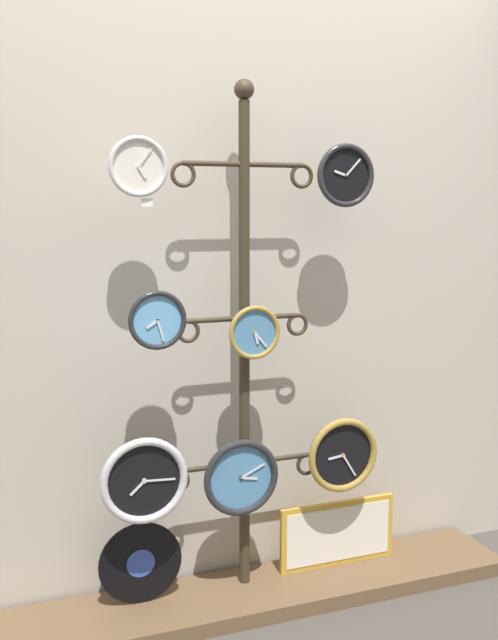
{
  "coord_description": "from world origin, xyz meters",
  "views": [
    {
      "loc": [
        -0.98,
        -2.21,
        1.55
      ],
      "look_at": [
        0.0,
        0.36,
        1.13
      ],
      "focal_mm": 42.0,
      "sensor_mm": 36.0,
      "label": 1
    }
  ],
  "objects_px": {
    "picture_frame": "(338,533)",
    "display_stand": "(244,441)",
    "clock_bottom_right": "(342,455)",
    "clock_top_left": "(138,167)",
    "clock_middle_left": "(157,320)",
    "vinyl_record": "(141,563)",
    "clock_middle_center": "(254,332)",
    "clock_top_right": "(345,176)",
    "clock_bottom_center": "(241,477)",
    "clock_bottom_left": "(144,480)"
  },
  "relations": [
    {
      "from": "clock_middle_left",
      "to": "picture_frame",
      "type": "xyz_separation_m",
      "value": [
        0.78,
        0.09,
        -0.96
      ]
    },
    {
      "from": "clock_middle_left",
      "to": "clock_middle_center",
      "type": "xyz_separation_m",
      "value": [
        0.37,
        0.02,
        -0.07
      ]
    },
    {
      "from": "clock_middle_left",
      "to": "clock_middle_center",
      "type": "distance_m",
      "value": 0.38
    },
    {
      "from": "display_stand",
      "to": "clock_bottom_center",
      "type": "relative_size",
      "value": 6.69
    },
    {
      "from": "picture_frame",
      "to": "clock_bottom_left",
      "type": "bearing_deg",
      "value": -172.48
    },
    {
      "from": "display_stand",
      "to": "clock_middle_center",
      "type": "xyz_separation_m",
      "value": [
        0.01,
        -0.07,
        0.44
      ]
    },
    {
      "from": "clock_middle_left",
      "to": "clock_top_left",
      "type": "bearing_deg",
      "value": 161.85
    },
    {
      "from": "picture_frame",
      "to": "clock_top_left",
      "type": "bearing_deg",
      "value": -174.86
    },
    {
      "from": "clock_top_right",
      "to": "clock_bottom_center",
      "type": "height_order",
      "value": "clock_top_right"
    },
    {
      "from": "clock_middle_center",
      "to": "clock_bottom_left",
      "type": "xyz_separation_m",
      "value": [
        -0.44,
        -0.04,
        -0.5
      ]
    },
    {
      "from": "clock_middle_center",
      "to": "picture_frame",
      "type": "distance_m",
      "value": 0.98
    },
    {
      "from": "clock_bottom_right",
      "to": "picture_frame",
      "type": "distance_m",
      "value": 0.39
    },
    {
      "from": "display_stand",
      "to": "clock_bottom_right",
      "type": "xyz_separation_m",
      "value": [
        0.38,
        -0.1,
        -0.07
      ]
    },
    {
      "from": "clock_top_right",
      "to": "vinyl_record",
      "type": "distance_m",
      "value": 1.65
    },
    {
      "from": "clock_top_left",
      "to": "clock_bottom_left",
      "type": "relative_size",
      "value": 0.65
    },
    {
      "from": "clock_middle_left",
      "to": "vinyl_record",
      "type": "height_order",
      "value": "clock_middle_left"
    },
    {
      "from": "clock_bottom_right",
      "to": "vinyl_record",
      "type": "xyz_separation_m",
      "value": [
        -0.8,
        0.09,
        -0.35
      ]
    },
    {
      "from": "clock_bottom_left",
      "to": "clock_bottom_center",
      "type": "bearing_deg",
      "value": 4.67
    },
    {
      "from": "display_stand",
      "to": "picture_frame",
      "type": "xyz_separation_m",
      "value": [
        0.41,
        -0.0,
        -0.45
      ]
    },
    {
      "from": "clock_middle_left",
      "to": "vinyl_record",
      "type": "xyz_separation_m",
      "value": [
        -0.06,
        0.08,
        -0.93
      ]
    },
    {
      "from": "clock_bottom_left",
      "to": "picture_frame",
      "type": "relative_size",
      "value": 0.62
    },
    {
      "from": "clock_bottom_center",
      "to": "clock_bottom_left",
      "type": "bearing_deg",
      "value": -175.33
    },
    {
      "from": "vinyl_record",
      "to": "picture_frame",
      "type": "height_order",
      "value": "vinyl_record"
    },
    {
      "from": "clock_top_left",
      "to": "picture_frame",
      "type": "xyz_separation_m",
      "value": [
        0.83,
        0.07,
        -1.48
      ]
    },
    {
      "from": "display_stand",
      "to": "vinyl_record",
      "type": "relative_size",
      "value": 6.28
    },
    {
      "from": "clock_bottom_right",
      "to": "vinyl_record",
      "type": "height_order",
      "value": "clock_bottom_right"
    },
    {
      "from": "clock_top_right",
      "to": "picture_frame",
      "type": "relative_size",
      "value": 0.46
    },
    {
      "from": "clock_top_left",
      "to": "clock_middle_left",
      "type": "relative_size",
      "value": 0.98
    },
    {
      "from": "clock_top_left",
      "to": "clock_bottom_center",
      "type": "relative_size",
      "value": 0.69
    },
    {
      "from": "clock_bottom_right",
      "to": "clock_top_left",
      "type": "bearing_deg",
      "value": 178.33
    },
    {
      "from": "vinyl_record",
      "to": "clock_bottom_center",
      "type": "bearing_deg",
      "value": -10.52
    },
    {
      "from": "clock_bottom_left",
      "to": "picture_frame",
      "type": "distance_m",
      "value": 0.93
    },
    {
      "from": "clock_bottom_right",
      "to": "clock_bottom_center",
      "type": "bearing_deg",
      "value": 177.6
    },
    {
      "from": "vinyl_record",
      "to": "picture_frame",
      "type": "xyz_separation_m",
      "value": [
        0.84,
        0.01,
        -0.02
      ]
    },
    {
      "from": "clock_top_right",
      "to": "clock_middle_center",
      "type": "height_order",
      "value": "clock_top_right"
    },
    {
      "from": "clock_top_right",
      "to": "clock_bottom_right",
      "type": "distance_m",
      "value": 1.09
    },
    {
      "from": "display_stand",
      "to": "clock_middle_left",
      "type": "relative_size",
      "value": 9.52
    },
    {
      "from": "clock_middle_left",
      "to": "clock_bottom_right",
      "type": "relative_size",
      "value": 0.7
    },
    {
      "from": "clock_middle_left",
      "to": "clock_middle_center",
      "type": "bearing_deg",
      "value": 3.6
    },
    {
      "from": "clock_bottom_right",
      "to": "picture_frame",
      "type": "height_order",
      "value": "clock_bottom_right"
    },
    {
      "from": "vinyl_record",
      "to": "clock_bottom_right",
      "type": "bearing_deg",
      "value": -6.26
    },
    {
      "from": "clock_middle_left",
      "to": "clock_bottom_right",
      "type": "distance_m",
      "value": 0.94
    },
    {
      "from": "clock_middle_left",
      "to": "picture_frame",
      "type": "relative_size",
      "value": 0.41
    },
    {
      "from": "display_stand",
      "to": "clock_top_right",
      "type": "relative_size",
      "value": 8.42
    },
    {
      "from": "picture_frame",
      "to": "display_stand",
      "type": "bearing_deg",
      "value": 179.56
    },
    {
      "from": "clock_top_left",
      "to": "clock_top_right",
      "type": "distance_m",
      "value": 0.79
    },
    {
      "from": "clock_bottom_center",
      "to": "clock_bottom_right",
      "type": "relative_size",
      "value": 0.99
    },
    {
      "from": "clock_bottom_left",
      "to": "clock_top_left",
      "type": "bearing_deg",
      "value": 72.69
    },
    {
      "from": "clock_bottom_right",
      "to": "picture_frame",
      "type": "bearing_deg",
      "value": 69.14
    },
    {
      "from": "clock_top_left",
      "to": "picture_frame",
      "type": "relative_size",
      "value": 0.4
    }
  ]
}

